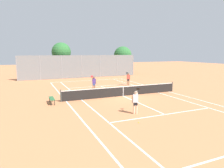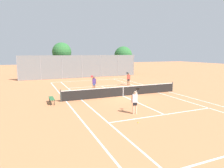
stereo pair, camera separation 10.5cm
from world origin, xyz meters
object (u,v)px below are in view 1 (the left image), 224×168
player_near_side (135,101)px  tree_behind_right (123,56)px  loose_tennis_ball_1 (119,85)px  courtside_bench (52,99)px  loose_tennis_ball_2 (148,105)px  tennis_net (123,91)px  loose_tennis_ball_3 (97,82)px  player_far_left (94,83)px  tree_behind_left (61,53)px  loose_tennis_ball_0 (139,123)px  player_far_right (128,78)px

player_near_side → tree_behind_right: bearing=65.6°
loose_tennis_ball_1 → courtside_bench: courtside_bench is taller
loose_tennis_ball_2 → courtside_bench: size_ratio=0.04×
tennis_net → loose_tennis_ball_3: 9.35m
tree_behind_right → player_near_side: bearing=-114.4°
player_far_left → tennis_net: bearing=-63.9°
loose_tennis_ball_3 → loose_tennis_ball_2: bearing=-90.7°
tennis_net → tree_behind_right: size_ratio=2.24×
tennis_net → courtside_bench: 6.74m
loose_tennis_ball_1 → loose_tennis_ball_3: bearing=120.9°
loose_tennis_ball_1 → tree_behind_right: (6.44, 11.85, 3.53)m
loose_tennis_ball_2 → tree_behind_left: (-3.16, 21.84, 4.14)m
loose_tennis_ball_1 → tree_behind_right: size_ratio=0.01×
tennis_net → tree_behind_right: (8.83, 17.97, 3.06)m
player_near_side → loose_tennis_ball_2: player_near_side is taller
loose_tennis_ball_0 → tree_behind_right: bearing=65.7°
courtside_bench → player_far_left: bearing=38.3°
tree_behind_left → tree_behind_right: (11.67, -0.03, -0.61)m
player_far_left → tree_behind_left: size_ratio=0.30×
player_far_right → loose_tennis_ball_3: (-2.96, 3.85, -0.89)m
loose_tennis_ball_3 → tree_behind_left: 10.17m
loose_tennis_ball_1 → courtside_bench: (-9.12, -6.40, 0.38)m
player_far_right → loose_tennis_ball_1: (-1.05, 0.65, -0.89)m
player_far_left → loose_tennis_ball_0: player_far_left is taller
tennis_net → tree_behind_left: size_ratio=2.04×
loose_tennis_ball_0 → loose_tennis_ball_2: size_ratio=1.00×
loose_tennis_ball_0 → loose_tennis_ball_3: bearing=79.7°
player_far_left → courtside_bench: 6.33m
loose_tennis_ball_3 → player_far_left: bearing=-111.7°
loose_tennis_ball_1 → tree_behind_left: 13.63m
player_near_side → loose_tennis_ball_3: (2.26, 14.78, -0.89)m
player_far_left → loose_tennis_ball_1: player_far_left is taller
player_near_side → tree_behind_left: size_ratio=0.30×
loose_tennis_ball_2 → loose_tennis_ball_3: (0.16, 13.17, 0.00)m
player_far_right → tree_behind_right: 13.86m
loose_tennis_ball_3 → loose_tennis_ball_0: bearing=-100.3°
loose_tennis_ball_0 → courtside_bench: (-4.22, 6.87, 0.38)m
loose_tennis_ball_0 → loose_tennis_ball_1: bearing=69.7°
loose_tennis_ball_2 → tree_behind_left: 22.46m
loose_tennis_ball_2 → player_near_side: bearing=-142.5°
player_far_left → tree_behind_right: 18.03m
player_near_side → loose_tennis_ball_3: player_near_side is taller
loose_tennis_ball_2 → tree_behind_right: bearing=68.7°
player_far_right → loose_tennis_ball_1: 1.52m
loose_tennis_ball_0 → loose_tennis_ball_2: same height
courtside_bench → loose_tennis_ball_2: bearing=-26.9°
loose_tennis_ball_3 → tree_behind_left: (-3.32, 8.68, 4.14)m
loose_tennis_ball_3 → tree_behind_left: bearing=111.0°
loose_tennis_ball_1 → tree_behind_right: 13.94m
player_far_left → tree_behind_right: bearing=53.5°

